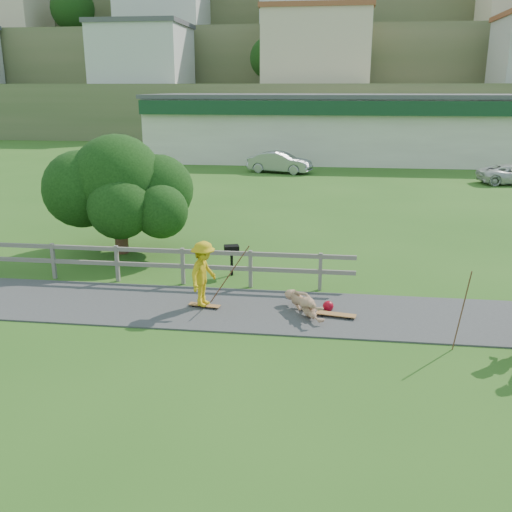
# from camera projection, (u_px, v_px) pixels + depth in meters

# --- Properties ---
(ground) EXTENTS (260.00, 260.00, 0.00)m
(ground) POSITION_uv_depth(u_px,v_px,m) (231.00, 333.00, 13.42)
(ground) COLOR #295819
(ground) RESTS_ON ground
(path) EXTENTS (34.00, 3.00, 0.04)m
(path) POSITION_uv_depth(u_px,v_px,m) (241.00, 309.00, 14.84)
(path) COLOR #353638
(path) RESTS_ON ground
(fence) EXTENTS (15.05, 0.10, 1.10)m
(fence) POSITION_uv_depth(u_px,v_px,m) (97.00, 257.00, 16.93)
(fence) COLOR #635E57
(fence) RESTS_ON ground
(strip_mall) EXTENTS (32.50, 10.75, 5.10)m
(strip_mall) POSITION_uv_depth(u_px,v_px,m) (356.00, 127.00, 45.41)
(strip_mall) COLOR beige
(strip_mall) RESTS_ON ground
(hillside) EXTENTS (220.00, 67.00, 47.50)m
(hillside) POSITION_uv_depth(u_px,v_px,m) (323.00, 34.00, 96.16)
(hillside) COLOR #4F5F38
(hillside) RESTS_ON ground
(skater_rider) EXTENTS (0.90, 1.24, 1.72)m
(skater_rider) POSITION_uv_depth(u_px,v_px,m) (204.00, 277.00, 14.70)
(skater_rider) COLOR gold
(skater_rider) RESTS_ON ground
(skater_fallen) EXTENTS (1.66, 1.19, 0.61)m
(skater_fallen) POSITION_uv_depth(u_px,v_px,m) (304.00, 304.00, 14.42)
(skater_fallen) COLOR tan
(skater_fallen) RESTS_ON ground
(car_silver) EXTENTS (4.55, 2.50, 1.42)m
(car_silver) POSITION_uv_depth(u_px,v_px,m) (280.00, 162.00, 38.70)
(car_silver) COLOR gray
(car_silver) RESTS_ON ground
(tree) EXTENTS (4.97, 4.97, 3.61)m
(tree) POSITION_uv_depth(u_px,v_px,m) (119.00, 202.00, 19.49)
(tree) COLOR black
(tree) RESTS_ON ground
(bbq) EXTENTS (0.52, 0.45, 0.95)m
(bbq) POSITION_uv_depth(u_px,v_px,m) (232.00, 261.00, 17.45)
(bbq) COLOR black
(bbq) RESTS_ON ground
(longboard_rider) EXTENTS (0.86, 0.34, 0.09)m
(longboard_rider) POSITION_uv_depth(u_px,v_px,m) (204.00, 307.00, 14.93)
(longboard_rider) COLOR #915E2F
(longboard_rider) RESTS_ON ground
(longboard_fallen) EXTENTS (1.02, 0.41, 0.11)m
(longboard_fallen) POSITION_uv_depth(u_px,v_px,m) (336.00, 316.00, 14.30)
(longboard_fallen) COLOR #915E2F
(longboard_fallen) RESTS_ON ground
(helmet) EXTENTS (0.28, 0.28, 0.28)m
(helmet) POSITION_uv_depth(u_px,v_px,m) (328.00, 306.00, 14.73)
(helmet) COLOR #A00719
(helmet) RESTS_ON ground
(pole_rider) EXTENTS (0.03, 0.03, 1.96)m
(pole_rider) POSITION_uv_depth(u_px,v_px,m) (229.00, 269.00, 14.97)
(pole_rider) COLOR brown
(pole_rider) RESTS_ON ground
(pole_spec_left) EXTENTS (0.03, 0.03, 1.85)m
(pole_spec_left) POSITION_uv_depth(u_px,v_px,m) (462.00, 311.00, 12.31)
(pole_spec_left) COLOR brown
(pole_spec_left) RESTS_ON ground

